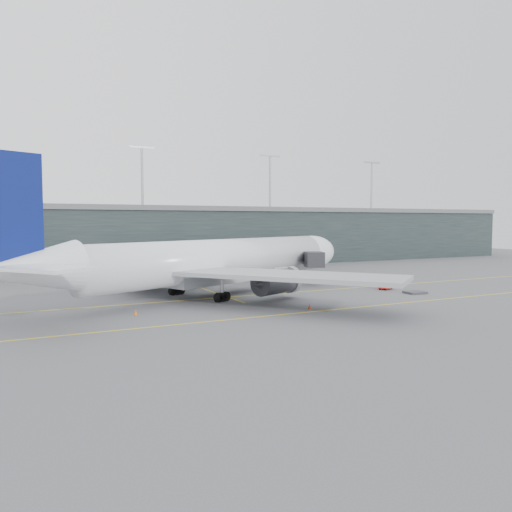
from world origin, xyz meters
name	(u,v)px	position (x,y,z in m)	size (l,w,h in m)	color
ground	(188,296)	(0.00, 0.00, 0.00)	(320.00, 320.00, 0.00)	#515156
taxiline_a	(196,299)	(0.00, -4.00, 0.01)	(160.00, 0.25, 0.02)	yellow
taxiline_b	(242,318)	(0.00, -20.00, 0.01)	(160.00, 0.25, 0.02)	yellow
taxiline_lead_main	(179,280)	(5.00, 20.00, 0.01)	(0.25, 60.00, 0.02)	yellow
terminal	(114,236)	(0.00, 58.00, 7.62)	(240.00, 36.00, 29.00)	black
main_aircraft	(216,261)	(4.06, -1.57, 5.31)	(64.52, 59.54, 18.91)	white
jet_bridge	(282,252)	(29.10, 21.89, 4.64)	(17.00, 44.01, 6.19)	#27272B
gse_cart	(386,284)	(32.14, -8.12, 0.96)	(2.94, 2.41, 1.72)	#9E100B
baggage_dolly	(415,292)	(33.16, -13.80, 0.19)	(3.11, 2.48, 0.31)	#36353A
uld_a	(140,284)	(-4.97, 9.75, 0.96)	(2.04, 1.65, 1.83)	#37383C
uld_b	(146,283)	(-3.72, 11.10, 0.95)	(2.02, 1.63, 1.81)	#37383C
uld_c	(158,282)	(-1.54, 11.47, 0.94)	(2.39, 2.16, 1.79)	#37383C
cone_nose	(392,285)	(35.33, -5.97, 0.39)	(0.49, 0.49, 0.78)	#E2420C
cone_wing_stbd	(310,306)	(10.61, -18.08, 0.33)	(0.42, 0.42, 0.66)	red
cone_wing_port	(223,282)	(10.38, 10.52, 0.34)	(0.42, 0.42, 0.67)	red
cone_tail	(136,312)	(-10.79, -12.27, 0.36)	(0.45, 0.45, 0.71)	orange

